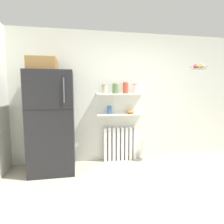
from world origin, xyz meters
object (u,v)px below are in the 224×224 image
refrigerator (52,119)px  radiator (120,144)px  vase (109,110)px  storage_jar_1 (115,89)px  storage_jar_0 (105,89)px  shelf_bowl (130,112)px  storage_jar_2 (126,88)px  storage_jar_3 (136,89)px  hanging_fruit_basket (199,67)px

refrigerator → radiator: size_ratio=2.89×
radiator → vase: vase is taller
radiator → storage_jar_1: size_ratio=3.46×
storage_jar_0 → storage_jar_1: storage_jar_1 is taller
storage_jar_0 → shelf_bowl: bearing=0.0°
vase → shelf_bowl: vase is taller
storage_jar_1 → storage_jar_2: 0.21m
shelf_bowl → storage_jar_0: bearing=180.0°
storage_jar_3 → storage_jar_0: bearing=-180.0°
storage_jar_2 → refrigerator: bearing=-170.2°
storage_jar_0 → vase: storage_jar_0 is taller
storage_jar_0 → hanging_fruit_basket: hanging_fruit_basket is taller
refrigerator → vase: size_ratio=11.77×
refrigerator → storage_jar_1: bearing=11.5°
refrigerator → vase: 1.11m
storage_jar_3 → shelf_bowl: storage_jar_3 is taller
storage_jar_3 → vase: (-0.54, -0.00, -0.42)m
radiator → vase: size_ratio=4.07×
storage_jar_0 → hanging_fruit_basket: bearing=-13.4°
storage_jar_0 → storage_jar_2: bearing=0.0°
storage_jar_2 → storage_jar_3: storage_jar_2 is taller
storage_jar_3 → vase: 0.68m
radiator → storage_jar_0: storage_jar_0 is taller
refrigerator → storage_jar_3: bearing=8.6°
refrigerator → shelf_bowl: bearing=9.1°
hanging_fruit_basket → refrigerator: bearing=176.5°
radiator → hanging_fruit_basket: hanging_fruit_basket is taller
shelf_bowl → vase: bearing=180.0°
storage_jar_0 → storage_jar_3: size_ratio=0.89×
storage_jar_3 → vase: size_ratio=1.15×
radiator → shelf_bowl: size_ratio=3.96×
vase → hanging_fruit_basket: size_ratio=0.50×
storage_jar_1 → storage_jar_3: (0.42, 0.00, -0.00)m
radiator → storage_jar_3: storage_jar_3 is taller
radiator → shelf_bowl: (0.21, -0.03, 0.67)m
storage_jar_1 → hanging_fruit_basket: hanging_fruit_basket is taller
shelf_bowl → radiator: bearing=171.8°
radiator → storage_jar_2: (0.10, -0.03, 1.15)m
storage_jar_3 → hanging_fruit_basket: size_ratio=0.58×
storage_jar_2 → hanging_fruit_basket: 1.43m
storage_jar_2 → hanging_fruit_basket: size_ratio=0.68×
storage_jar_0 → storage_jar_3: (0.63, 0.00, 0.01)m
radiator → vase: 0.75m
refrigerator → hanging_fruit_basket: bearing=-3.5°
vase → shelf_bowl: bearing=0.0°
storage_jar_3 → hanging_fruit_basket: hanging_fruit_basket is taller
storage_jar_2 → vase: bearing=-180.0°
storage_jar_2 → storage_jar_3: 0.21m
radiator → vase: (-0.22, -0.03, 0.72)m
shelf_bowl → refrigerator: bearing=-170.9°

